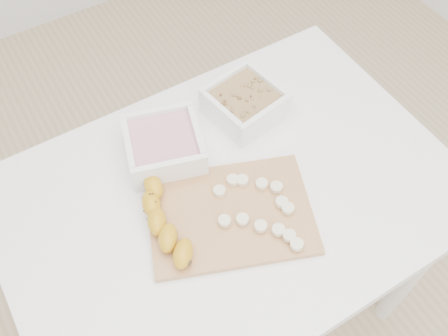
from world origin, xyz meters
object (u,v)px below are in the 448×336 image
table (231,214)px  cutting_board (230,214)px  bowl_granola (245,103)px  banana (165,222)px  bowl_yogurt (164,145)px

table → cutting_board: cutting_board is taller
bowl_granola → banana: (-0.31, -0.19, -0.00)m
banana → table: bearing=20.8°
bowl_granola → table: bearing=-129.7°
bowl_yogurt → banana: bowl_yogurt is taller
table → cutting_board: 0.12m
bowl_yogurt → cutting_board: (0.04, -0.21, -0.03)m
banana → cutting_board: bearing=1.0°
bowl_yogurt → banana: 0.19m
bowl_granola → banana: bearing=-149.2°
bowl_granola → bowl_yogurt: bearing=-176.0°
bowl_granola → cutting_board: bearing=-128.4°
table → bowl_yogurt: (-0.08, 0.16, 0.14)m
table → banana: 0.21m
bowl_yogurt → cutting_board: size_ratio=0.60×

